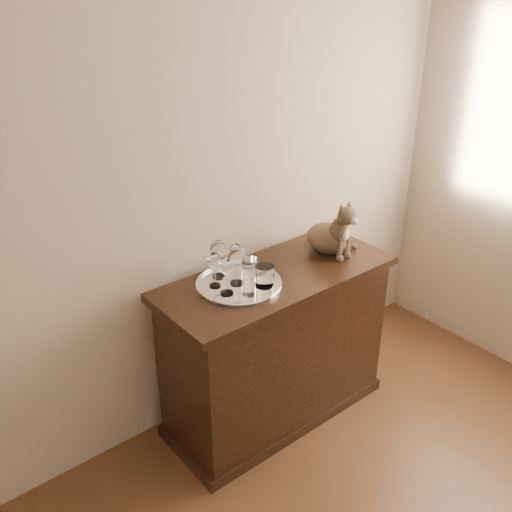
{
  "coord_description": "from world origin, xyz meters",
  "views": [
    {
      "loc": [
        -0.99,
        0.14,
        2.16
      ],
      "look_at": [
        0.48,
        1.95,
        0.98
      ],
      "focal_mm": 40.0,
      "sensor_mm": 36.0,
      "label": 1
    }
  ],
  "objects_px": {
    "sideboard": "(276,347)",
    "wine_glass_c": "(226,275)",
    "cat": "(328,225)",
    "tray": "(239,285)",
    "wine_glass_a": "(215,269)",
    "wine_glass_d": "(237,264)",
    "tumbler_c": "(250,268)",
    "tumbler_a": "(265,276)",
    "wine_glass_b": "(218,259)"
  },
  "relations": [
    {
      "from": "sideboard",
      "to": "cat",
      "type": "distance_m",
      "value": 0.68
    },
    {
      "from": "tumbler_a",
      "to": "wine_glass_c",
      "type": "bearing_deg",
      "value": 162.94
    },
    {
      "from": "tumbler_a",
      "to": "wine_glass_a",
      "type": "bearing_deg",
      "value": 141.33
    },
    {
      "from": "wine_glass_a",
      "to": "wine_glass_b",
      "type": "relative_size",
      "value": 0.89
    },
    {
      "from": "tumbler_a",
      "to": "tray",
      "type": "bearing_deg",
      "value": 133.73
    },
    {
      "from": "wine_glass_b",
      "to": "tumbler_a",
      "type": "distance_m",
      "value": 0.24
    },
    {
      "from": "sideboard",
      "to": "wine_glass_c",
      "type": "xyz_separation_m",
      "value": [
        -0.3,
        -0.0,
        0.53
      ]
    },
    {
      "from": "tray",
      "to": "wine_glass_a",
      "type": "bearing_deg",
      "value": 149.57
    },
    {
      "from": "tumbler_c",
      "to": "wine_glass_b",
      "type": "bearing_deg",
      "value": 140.2
    },
    {
      "from": "wine_glass_b",
      "to": "wine_glass_d",
      "type": "bearing_deg",
      "value": -74.26
    },
    {
      "from": "wine_glass_c",
      "to": "tumbler_a",
      "type": "bearing_deg",
      "value": -17.06
    },
    {
      "from": "tray",
      "to": "tumbler_c",
      "type": "xyz_separation_m",
      "value": [
        0.08,
        0.02,
        0.05
      ]
    },
    {
      "from": "tray",
      "to": "cat",
      "type": "xyz_separation_m",
      "value": [
        0.57,
        -0.0,
        0.15
      ]
    },
    {
      "from": "wine_glass_a",
      "to": "wine_glass_c",
      "type": "relative_size",
      "value": 0.9
    },
    {
      "from": "wine_glass_a",
      "to": "wine_glass_b",
      "type": "bearing_deg",
      "value": 44.06
    },
    {
      "from": "wine_glass_d",
      "to": "tumbler_a",
      "type": "relative_size",
      "value": 2.0
    },
    {
      "from": "tray",
      "to": "wine_glass_d",
      "type": "height_order",
      "value": "wine_glass_d"
    },
    {
      "from": "wine_glass_d",
      "to": "cat",
      "type": "xyz_separation_m",
      "value": [
        0.57,
        -0.02,
        0.04
      ]
    },
    {
      "from": "tumbler_a",
      "to": "tumbler_c",
      "type": "height_order",
      "value": "tumbler_a"
    },
    {
      "from": "wine_glass_b",
      "to": "wine_glass_c",
      "type": "distance_m",
      "value": 0.16
    },
    {
      "from": "sideboard",
      "to": "cat",
      "type": "relative_size",
      "value": 3.97
    },
    {
      "from": "tray",
      "to": "wine_glass_c",
      "type": "height_order",
      "value": "wine_glass_c"
    },
    {
      "from": "tray",
      "to": "tumbler_c",
      "type": "distance_m",
      "value": 0.1
    },
    {
      "from": "wine_glass_a",
      "to": "tumbler_a",
      "type": "relative_size",
      "value": 1.7
    },
    {
      "from": "tray",
      "to": "wine_glass_d",
      "type": "distance_m",
      "value": 0.11
    },
    {
      "from": "wine_glass_b",
      "to": "wine_glass_d",
      "type": "xyz_separation_m",
      "value": [
        0.03,
        -0.1,
        0.0
      ]
    },
    {
      "from": "tray",
      "to": "cat",
      "type": "relative_size",
      "value": 1.32
    },
    {
      "from": "cat",
      "to": "wine_glass_c",
      "type": "bearing_deg",
      "value": -179.76
    },
    {
      "from": "wine_glass_b",
      "to": "wine_glass_d",
      "type": "distance_m",
      "value": 0.11
    },
    {
      "from": "sideboard",
      "to": "cat",
      "type": "height_order",
      "value": "cat"
    },
    {
      "from": "sideboard",
      "to": "tumbler_a",
      "type": "height_order",
      "value": "tumbler_a"
    },
    {
      "from": "wine_glass_c",
      "to": "tray",
      "type": "bearing_deg",
      "value": 19.09
    },
    {
      "from": "wine_glass_b",
      "to": "tumbler_a",
      "type": "height_order",
      "value": "wine_glass_b"
    },
    {
      "from": "sideboard",
      "to": "wine_glass_a",
      "type": "height_order",
      "value": "wine_glass_a"
    },
    {
      "from": "tumbler_a",
      "to": "sideboard",
      "type": "bearing_deg",
      "value": 24.56
    },
    {
      "from": "cat",
      "to": "tray",
      "type": "bearing_deg",
      "value": 177.39
    },
    {
      "from": "tumbler_a",
      "to": "tumbler_c",
      "type": "xyz_separation_m",
      "value": [
        0.0,
        0.11,
        -0.0
      ]
    },
    {
      "from": "wine_glass_b",
      "to": "wine_glass_a",
      "type": "bearing_deg",
      "value": -135.94
    },
    {
      "from": "wine_glass_c",
      "to": "wine_glass_d",
      "type": "height_order",
      "value": "wine_glass_d"
    },
    {
      "from": "wine_glass_a",
      "to": "cat",
      "type": "relative_size",
      "value": 0.56
    },
    {
      "from": "sideboard",
      "to": "tray",
      "type": "distance_m",
      "value": 0.48
    },
    {
      "from": "wine_glass_d",
      "to": "wine_glass_a",
      "type": "bearing_deg",
      "value": 154.25
    },
    {
      "from": "wine_glass_c",
      "to": "tumbler_c",
      "type": "height_order",
      "value": "wine_glass_c"
    },
    {
      "from": "wine_glass_a",
      "to": "wine_glass_b",
      "type": "height_order",
      "value": "wine_glass_b"
    },
    {
      "from": "sideboard",
      "to": "wine_glass_d",
      "type": "relative_size",
      "value": 5.95
    },
    {
      "from": "tray",
      "to": "tumbler_a",
      "type": "xyz_separation_m",
      "value": [
        0.08,
        -0.09,
        0.05
      ]
    },
    {
      "from": "sideboard",
      "to": "wine_glass_b",
      "type": "height_order",
      "value": "wine_glass_b"
    },
    {
      "from": "wine_glass_c",
      "to": "wine_glass_d",
      "type": "distance_m",
      "value": 0.1
    },
    {
      "from": "wine_glass_b",
      "to": "tumbler_c",
      "type": "xyz_separation_m",
      "value": [
        0.12,
        -0.1,
        -0.05
      ]
    },
    {
      "from": "wine_glass_c",
      "to": "wine_glass_a",
      "type": "bearing_deg",
      "value": 91.03
    }
  ]
}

